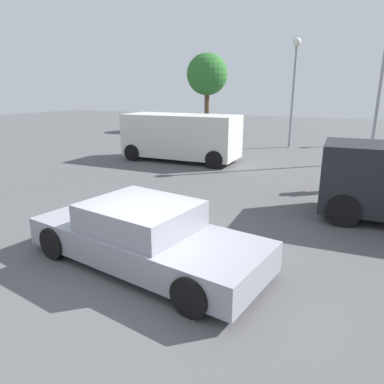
{
  "coord_description": "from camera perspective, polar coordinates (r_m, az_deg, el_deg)",
  "views": [
    {
      "loc": [
        3.24,
        -4.95,
        3.22
      ],
      "look_at": [
        -0.24,
        2.19,
        0.9
      ],
      "focal_mm": 33.0,
      "sensor_mm": 36.0,
      "label": 1
    }
  ],
  "objects": [
    {
      "name": "sedan_foreground",
      "position": [
        6.77,
        -7.68,
        -7.02
      ],
      "size": [
        4.89,
        2.49,
        1.2
      ],
      "rotation": [
        0.0,
        0.0,
        -0.15
      ],
      "color": "gray",
      "rests_on": "ground_plane"
    },
    {
      "name": "light_post_mid",
      "position": [
        21.18,
        16.24,
        17.86
      ],
      "size": [
        0.44,
        0.44,
        5.88
      ],
      "color": "gray",
      "rests_on": "ground_plane"
    },
    {
      "name": "pedestrian",
      "position": [
        12.37,
        22.76,
        4.46
      ],
      "size": [
        0.56,
        0.31,
        1.61
      ],
      "rotation": [
        0.0,
        0.0,
        1.37
      ],
      "color": "navy",
      "rests_on": "ground_plane"
    },
    {
      "name": "van_white",
      "position": [
        16.49,
        -1.83,
        9.05
      ],
      "size": [
        5.35,
        2.31,
        2.12
      ],
      "rotation": [
        0.0,
        0.0,
        3.16
      ],
      "color": "silver",
      "rests_on": "ground_plane"
    },
    {
      "name": "ground_plane",
      "position": [
        6.73,
        -6.48,
        -12.4
      ],
      "size": [
        80.0,
        80.0,
        0.0
      ],
      "primitive_type": "plane",
      "color": "#515154"
    },
    {
      "name": "tree_back_left",
      "position": [
        29.64,
        2.48,
        18.42
      ],
      "size": [
        3.27,
        3.27,
        6.02
      ],
      "color": "brown",
      "rests_on": "ground_plane"
    },
    {
      "name": "dog",
      "position": [
        9.31,
        -0.18,
        -2.12
      ],
      "size": [
        0.61,
        0.43,
        0.45
      ],
      "rotation": [
        0.0,
        0.0,
        3.62
      ],
      "color": "white",
      "rests_on": "ground_plane"
    }
  ]
}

